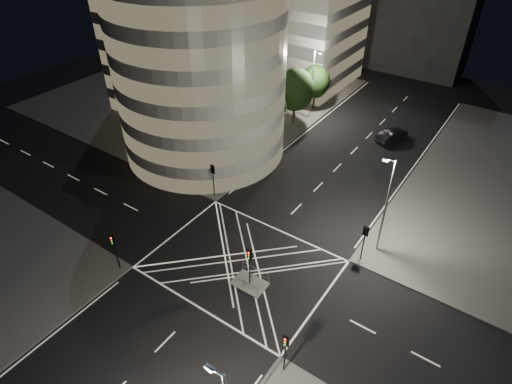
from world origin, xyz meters
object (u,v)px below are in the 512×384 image
Objects in this scene: traffic_signal_nl at (114,246)px; traffic_signal_fl at (213,174)px; traffic_signal_fr at (365,237)px; street_lamp_left_near at (236,133)px; central_island at (250,283)px; street_lamp_right_far at (386,204)px; traffic_signal_nr at (285,347)px; sedan at (392,135)px; traffic_signal_island at (250,261)px; street_lamp_left_far at (313,82)px.

traffic_signal_fl is at bearing 90.00° from traffic_signal_nl.
traffic_signal_fr is (17.60, 13.60, 0.00)m from traffic_signal_nl.
traffic_signal_fl is at bearing -83.03° from street_lamp_left_near.
street_lamp_left_near is (-0.64, 5.20, 2.63)m from traffic_signal_fl.
central_island is at bearing -49.73° from street_lamp_left_near.
central_island is 13.98m from street_lamp_right_far.
traffic_signal_nr is at bearing -45.87° from street_lamp_left_near.
traffic_signal_fr is 24.39m from sedan.
sedan is at bearing 88.31° from central_island.
traffic_signal_fl is 18.55m from street_lamp_right_far.
street_lamp_left_near reaches higher than traffic_signal_nl.
traffic_signal_fl is at bearing 142.46° from central_island.
central_island is 0.61× the size of sedan.
traffic_signal_island is at bearing 107.53° from sedan.
traffic_signal_fl is at bearing 82.75° from sedan.
traffic_signal_nr is (17.60, -13.60, 0.00)m from traffic_signal_fl.
traffic_signal_fr is (6.80, 8.30, 2.84)m from central_island.
traffic_signal_island is (-6.80, 5.30, 0.00)m from traffic_signal_nr.
sedan is at bearing 106.89° from street_lamp_right_far.
traffic_signal_nl is at bearing -139.09° from street_lamp_right_far.
traffic_signal_fl is 23.36m from street_lamp_left_far.
central_island is 0.75× the size of traffic_signal_island.
traffic_signal_island is 17.89m from street_lamp_left_near.
street_lamp_left_near is 2.03× the size of sedan.
traffic_signal_fl is 13.62m from traffic_signal_island.
traffic_signal_nr is at bearing -37.69° from traffic_signal_fl.
traffic_signal_fr is at bearing 123.17° from sedan.
street_lamp_right_far is (0.64, 15.80, 2.63)m from traffic_signal_nr.
street_lamp_left_near is 1.00× the size of street_lamp_left_far.
traffic_signal_nr is at bearing 0.00° from traffic_signal_nl.
traffic_signal_fr reaches higher than sedan.
traffic_signal_fl and traffic_signal_fr have the same top height.
traffic_signal_fl is 22.24m from traffic_signal_nr.
traffic_signal_nl and traffic_signal_nr have the same top height.
traffic_signal_island reaches higher than central_island.
traffic_signal_nl and traffic_signal_fr have the same top height.
traffic_signal_island is 33.61m from street_lamp_left_far.
traffic_signal_nl is at bearing -153.86° from central_island.
street_lamp_left_near reaches higher than traffic_signal_fr.
sedan is (11.74, 37.18, -2.10)m from traffic_signal_nl.
traffic_signal_nl is 1.00× the size of traffic_signal_fr.
central_island is at bearing -129.33° from traffic_signal_fr.
street_lamp_left_far is at bearing 116.36° from traffic_signal_nr.
traffic_signal_island is 0.40× the size of street_lamp_right_far.
traffic_signal_fr is at bearing -106.11° from street_lamp_right_far.
street_lamp_left_near is (-11.44, 13.50, 2.63)m from traffic_signal_island.
traffic_signal_island is 31.96m from sedan.
street_lamp_left_near is at bearing 170.97° from street_lamp_right_far.
traffic_signal_nr is (0.00, -13.60, 0.00)m from traffic_signal_fr.
traffic_signal_fl reaches higher than sedan.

